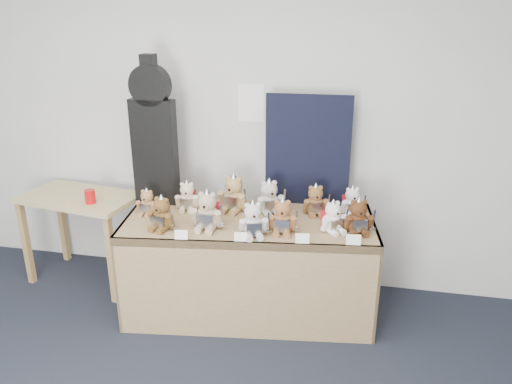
% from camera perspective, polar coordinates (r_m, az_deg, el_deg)
% --- Properties ---
extents(room_shell, '(6.00, 6.00, 6.00)m').
position_cam_1_polar(room_shell, '(3.97, -0.58, 10.08)').
color(room_shell, silver).
rests_on(room_shell, floor).
extents(display_table, '(1.92, 0.99, 0.76)m').
position_cam_1_polar(display_table, '(3.67, -0.89, -5.96)').
color(display_table, olive).
rests_on(display_table, floor).
extents(side_table, '(1.00, 0.66, 0.78)m').
position_cam_1_polar(side_table, '(4.38, -19.37, -1.92)').
color(side_table, tan).
rests_on(side_table, floor).
extents(guitar_case, '(0.35, 0.12, 1.15)m').
position_cam_1_polar(guitar_case, '(3.90, -11.63, 6.62)').
color(guitar_case, black).
rests_on(guitar_case, display_table).
extents(navy_board, '(0.65, 0.03, 0.86)m').
position_cam_1_polar(navy_board, '(3.83, 5.92, 4.68)').
color(navy_board, black).
rests_on(navy_board, display_table).
extents(red_cup, '(0.08, 0.08, 0.11)m').
position_cam_1_polar(red_cup, '(4.12, -18.43, -0.50)').
color(red_cup, red).
rests_on(red_cup, side_table).
extents(teddy_front_far_left, '(0.22, 0.20, 0.27)m').
position_cam_1_polar(teddy_front_far_left, '(3.54, -10.71, -2.55)').
color(teddy_front_far_left, brown).
rests_on(teddy_front_far_left, display_table).
extents(teddy_front_left, '(0.25, 0.21, 0.31)m').
position_cam_1_polar(teddy_front_left, '(3.49, -5.58, -2.29)').
color(teddy_front_left, tan).
rests_on(teddy_front_left, display_table).
extents(teddy_front_centre, '(0.23, 0.21, 0.28)m').
position_cam_1_polar(teddy_front_centre, '(3.37, -0.35, -3.31)').
color(teddy_front_centre, silver).
rests_on(teddy_front_centre, display_table).
extents(teddy_front_right, '(0.23, 0.19, 0.27)m').
position_cam_1_polar(teddy_front_right, '(3.43, 3.03, -2.94)').
color(teddy_front_right, '#945E38').
rests_on(teddy_front_right, display_table).
extents(teddy_front_far_right, '(0.21, 0.21, 0.25)m').
position_cam_1_polar(teddy_front_far_right, '(3.48, 8.79, -2.95)').
color(teddy_front_far_right, white).
rests_on(teddy_front_far_right, display_table).
extents(teddy_front_end, '(0.23, 0.21, 0.27)m').
position_cam_1_polar(teddy_front_end, '(3.49, 11.61, -2.90)').
color(teddy_front_end, '#52311C').
rests_on(teddy_front_end, display_table).
extents(teddy_back_left, '(0.21, 0.18, 0.25)m').
position_cam_1_polar(teddy_back_left, '(3.84, -7.86, -0.59)').
color(teddy_back_left, beige).
rests_on(teddy_back_left, display_table).
extents(teddy_back_centre_left, '(0.26, 0.23, 0.31)m').
position_cam_1_polar(teddy_back_centre_left, '(3.78, -2.60, -0.34)').
color(teddy_back_centre_left, tan).
rests_on(teddy_back_centre_left, display_table).
extents(teddy_back_centre_right, '(0.24, 0.24, 0.29)m').
position_cam_1_polar(teddy_back_centre_right, '(3.73, 1.54, -0.75)').
color(teddy_back_centre_right, beige).
rests_on(teddy_back_centre_right, display_table).
extents(teddy_back_right, '(0.22, 0.20, 0.26)m').
position_cam_1_polar(teddy_back_right, '(3.74, 6.81, -1.06)').
color(teddy_back_right, brown).
rests_on(teddy_back_right, display_table).
extents(teddy_back_end, '(0.20, 0.19, 0.24)m').
position_cam_1_polar(teddy_back_end, '(3.79, 10.92, -1.14)').
color(teddy_back_end, white).
rests_on(teddy_back_end, display_table).
extents(teddy_back_far_left, '(0.18, 0.14, 0.22)m').
position_cam_1_polar(teddy_back_far_left, '(3.82, -12.33, -1.24)').
color(teddy_back_far_left, '#A2724B').
rests_on(teddy_back_far_left, display_table).
extents(entry_card_a, '(0.09, 0.03, 0.06)m').
position_cam_1_polar(entry_card_a, '(3.38, -8.55, -4.86)').
color(entry_card_a, white).
rests_on(entry_card_a, display_table).
extents(entry_card_b, '(0.09, 0.03, 0.06)m').
position_cam_1_polar(entry_card_b, '(3.32, -1.77, -5.14)').
color(entry_card_b, white).
rests_on(entry_card_b, display_table).
extents(entry_card_c, '(0.09, 0.03, 0.07)m').
position_cam_1_polar(entry_card_c, '(3.31, 5.32, -5.30)').
color(entry_card_c, white).
rests_on(entry_card_c, display_table).
extents(entry_card_d, '(0.10, 0.03, 0.07)m').
position_cam_1_polar(entry_card_d, '(3.33, 11.08, -5.39)').
color(entry_card_d, white).
rests_on(entry_card_d, display_table).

